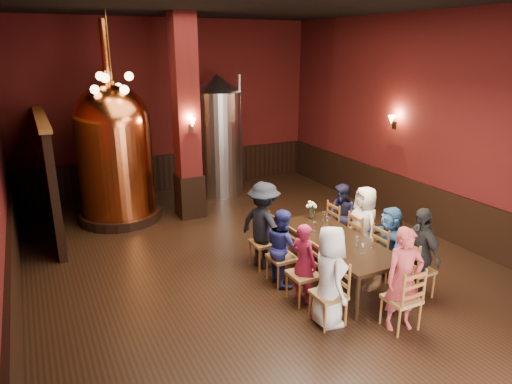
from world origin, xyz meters
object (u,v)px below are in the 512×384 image
copper_kettle (115,152)px  rose_vase (312,207)px  person_2 (282,247)px  steel_vessel (218,135)px  person_0 (329,276)px  dining_table (336,242)px  person_1 (304,263)px

copper_kettle → rose_vase: copper_kettle is taller
person_2 → steel_vessel: size_ratio=0.41×
person_0 → rose_vase: (1.02, 2.00, 0.23)m
dining_table → steel_vessel: bearing=89.1°
copper_kettle → rose_vase: bearing=-51.5°
person_0 → person_2: 1.33m
person_2 → steel_vessel: bearing=-6.2°
steel_vessel → rose_vase: steel_vessel is taller
person_1 → steel_vessel: steel_vessel is taller
person_0 → rose_vase: size_ratio=4.45×
steel_vessel → person_0: bearing=-98.6°
steel_vessel → dining_table: bearing=-91.2°
dining_table → person_2: bearing=158.8°
dining_table → rose_vase: bearing=81.1°
person_1 → person_2: size_ratio=0.99×
person_1 → rose_vase: size_ratio=3.87×
dining_table → copper_kettle: 5.39m
person_1 → copper_kettle: (-1.84, 4.91, 0.94)m
dining_table → person_0: bearing=-130.4°
copper_kettle → person_2: bearing=-66.5°
dining_table → steel_vessel: steel_vessel is taller
dining_table → person_2: size_ratio=1.85×
dining_table → person_2: 0.91m
dining_table → person_0: person_0 is taller
person_1 → person_2: person_2 is taller
rose_vase → dining_table: bearing=-99.2°
person_0 → rose_vase: person_0 is taller
dining_table → person_1: 0.91m
person_2 → rose_vase: (1.01, 0.67, 0.32)m
rose_vase → steel_vessel: bearing=90.6°
dining_table → copper_kettle: size_ratio=0.55×
person_1 → steel_vessel: bearing=-24.4°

